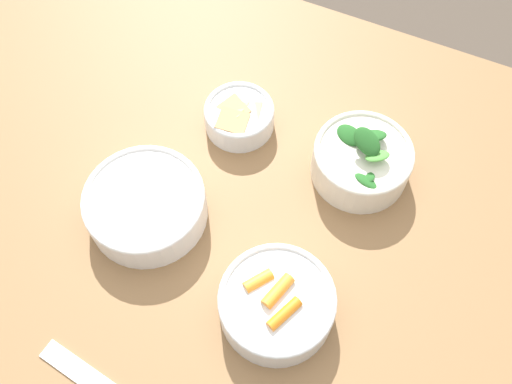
% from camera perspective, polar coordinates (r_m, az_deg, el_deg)
% --- Properties ---
extents(ground_plane, '(10.00, 10.00, 0.00)m').
position_cam_1_polar(ground_plane, '(1.61, -0.17, -12.61)').
color(ground_plane, '#4C4238').
extents(dining_table, '(1.29, 0.88, 0.73)m').
position_cam_1_polar(dining_table, '(1.02, -0.26, -2.75)').
color(dining_table, olive).
rests_on(dining_table, ground_plane).
extents(bowl_carrots, '(0.17, 0.17, 0.07)m').
position_cam_1_polar(bowl_carrots, '(0.82, 2.07, -11.07)').
color(bowl_carrots, silver).
rests_on(bowl_carrots, dining_table).
extents(bowl_greens, '(0.16, 0.16, 0.11)m').
position_cam_1_polar(bowl_greens, '(0.93, 10.53, 3.12)').
color(bowl_greens, silver).
rests_on(bowl_greens, dining_table).
extents(bowl_beans_hotdog, '(0.19, 0.19, 0.06)m').
position_cam_1_polar(bowl_beans_hotdog, '(0.90, -10.92, -1.37)').
color(bowl_beans_hotdog, white).
rests_on(bowl_beans_hotdog, dining_table).
extents(bowl_cookies, '(0.12, 0.12, 0.05)m').
position_cam_1_polar(bowl_cookies, '(0.98, -1.70, 7.65)').
color(bowl_cookies, silver).
rests_on(bowl_cookies, dining_table).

